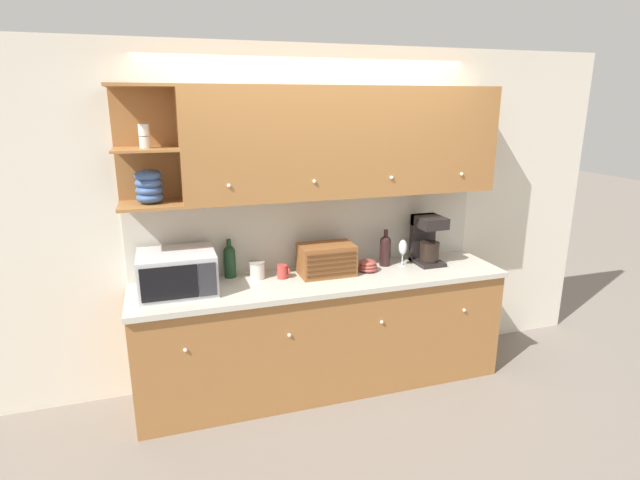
% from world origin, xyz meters
% --- Properties ---
extents(ground_plane, '(24.00, 24.00, 0.00)m').
position_xyz_m(ground_plane, '(0.00, 0.00, 0.00)').
color(ground_plane, slate).
extents(wall_back, '(5.21, 0.06, 2.60)m').
position_xyz_m(wall_back, '(0.00, 0.03, 1.30)').
color(wall_back, silver).
rests_on(wall_back, ground_plane).
extents(counter_unit, '(2.83, 0.63, 0.90)m').
position_xyz_m(counter_unit, '(-0.00, -0.30, 0.45)').
color(counter_unit, '#A36B38').
rests_on(counter_unit, ground_plane).
extents(backsplash_panel, '(2.81, 0.01, 0.60)m').
position_xyz_m(backsplash_panel, '(0.00, -0.01, 1.21)').
color(backsplash_panel, beige).
rests_on(backsplash_panel, counter_unit).
extents(upper_cabinets, '(2.81, 0.37, 0.79)m').
position_xyz_m(upper_cabinets, '(0.16, -0.17, 1.90)').
color(upper_cabinets, '#A36B38').
rests_on(upper_cabinets, backsplash_panel).
extents(microwave, '(0.52, 0.43, 0.29)m').
position_xyz_m(microwave, '(-1.06, -0.27, 1.05)').
color(microwave, silver).
rests_on(microwave, counter_unit).
extents(second_wine_bottle, '(0.09, 0.09, 0.30)m').
position_xyz_m(second_wine_bottle, '(-0.67, -0.07, 1.04)').
color(second_wine_bottle, '#19381E').
rests_on(second_wine_bottle, counter_unit).
extents(storage_canister, '(0.11, 0.11, 0.13)m').
position_xyz_m(storage_canister, '(-0.48, -0.17, 0.97)').
color(storage_canister, silver).
rests_on(storage_canister, counter_unit).
extents(mug, '(0.09, 0.08, 0.10)m').
position_xyz_m(mug, '(-0.30, -0.22, 0.96)').
color(mug, '#B73D38').
rests_on(mug, counter_unit).
extents(bread_box, '(0.42, 0.26, 0.24)m').
position_xyz_m(bread_box, '(0.04, -0.24, 1.02)').
color(bread_box, brown).
rests_on(bread_box, counter_unit).
extents(bowl_stack_on_counter, '(0.15, 0.15, 0.09)m').
position_xyz_m(bowl_stack_on_counter, '(0.37, -0.27, 0.95)').
color(bowl_stack_on_counter, '#9E473D').
rests_on(bowl_stack_on_counter, counter_unit).
extents(wine_bottle, '(0.09, 0.09, 0.30)m').
position_xyz_m(wine_bottle, '(0.56, -0.18, 1.04)').
color(wine_bottle, black).
rests_on(wine_bottle, counter_unit).
extents(wine_glass, '(0.07, 0.07, 0.22)m').
position_xyz_m(wine_glass, '(0.69, -0.23, 1.05)').
color(wine_glass, silver).
rests_on(wine_glass, counter_unit).
extents(coffee_maker, '(0.21, 0.26, 0.40)m').
position_xyz_m(coffee_maker, '(0.92, -0.22, 1.11)').
color(coffee_maker, black).
rests_on(coffee_maker, counter_unit).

